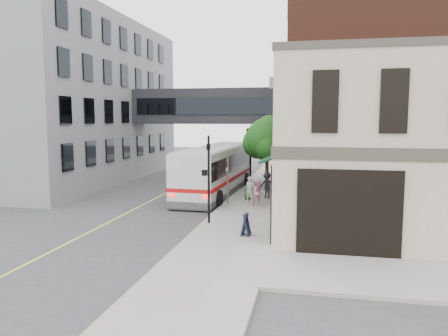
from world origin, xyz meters
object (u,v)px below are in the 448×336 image
at_px(pedestrian_c, 267,185).
at_px(newspaper_box, 248,193).
at_px(sandwich_board, 246,224).
at_px(pedestrian_a, 250,189).
at_px(pedestrian_b, 259,193).
at_px(bus, 216,168).

distance_m(pedestrian_c, newspaper_box, 1.42).
bearing_deg(sandwich_board, pedestrian_a, 101.15).
distance_m(pedestrian_b, newspaper_box, 2.38).
height_order(bus, sandwich_board, bus).
bearing_deg(pedestrian_b, bus, 107.57).
bearing_deg(pedestrian_b, pedestrian_c, 63.47).
bearing_deg(pedestrian_a, sandwich_board, -65.18).
bearing_deg(bus, pedestrian_c, -22.46).
xyz_separation_m(pedestrian_a, sandwich_board, (1.00, -7.93, -0.32)).
height_order(bus, pedestrian_a, bus).
bearing_deg(pedestrian_c, sandwich_board, -83.59).
relative_size(newspaper_box, sandwich_board, 0.88).
xyz_separation_m(pedestrian_b, pedestrian_c, (0.21, 2.79, 0.05)).
xyz_separation_m(pedestrian_b, newspaper_box, (-0.97, 2.14, -0.37)).
distance_m(pedestrian_a, pedestrian_c, 1.87).
bearing_deg(pedestrian_b, pedestrian_a, 99.92).
relative_size(bus, newspaper_box, 14.35).
bearing_deg(bus, newspaper_box, -40.03).
distance_m(pedestrian_a, sandwich_board, 8.00).
height_order(bus, pedestrian_b, bus).
distance_m(pedestrian_b, sandwich_board, 6.77).
relative_size(pedestrian_a, pedestrian_b, 1.01).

